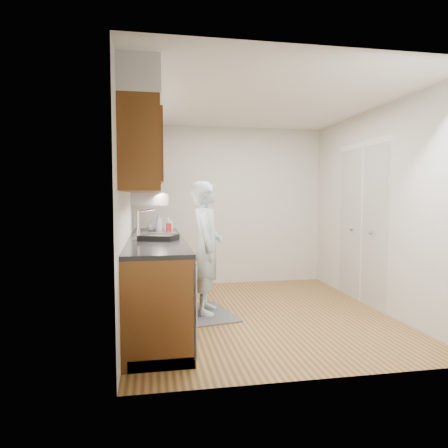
{
  "coord_description": "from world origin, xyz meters",
  "views": [
    {
      "loc": [
        -1.24,
        -4.55,
        1.41
      ],
      "look_at": [
        -0.37,
        0.25,
        1.07
      ],
      "focal_mm": 32.0,
      "sensor_mm": 36.0,
      "label": 1
    }
  ],
  "objects_px": {
    "soap_bottle_a": "(159,223)",
    "soap_bottle_b": "(168,223)",
    "soda_can": "(169,228)",
    "dish_rack": "(159,237)",
    "person": "(206,239)",
    "soap_bottle_c": "(152,225)"
  },
  "relations": [
    {
      "from": "soap_bottle_a",
      "to": "soap_bottle_b",
      "type": "bearing_deg",
      "value": 19.2
    },
    {
      "from": "soda_can",
      "to": "dish_rack",
      "type": "height_order",
      "value": "soda_can"
    },
    {
      "from": "soap_bottle_b",
      "to": "soda_can",
      "type": "bearing_deg",
      "value": -90.81
    },
    {
      "from": "soap_bottle_b",
      "to": "soap_bottle_a",
      "type": "bearing_deg",
      "value": -160.8
    },
    {
      "from": "soap_bottle_a",
      "to": "soda_can",
      "type": "relative_size",
      "value": 1.91
    },
    {
      "from": "soap_bottle_a",
      "to": "dish_rack",
      "type": "distance_m",
      "value": 1.04
    },
    {
      "from": "soda_can",
      "to": "dish_rack",
      "type": "distance_m",
      "value": 0.79
    },
    {
      "from": "person",
      "to": "dish_rack",
      "type": "height_order",
      "value": "person"
    },
    {
      "from": "soap_bottle_c",
      "to": "soda_can",
      "type": "height_order",
      "value": "soap_bottle_c"
    },
    {
      "from": "soda_can",
      "to": "person",
      "type": "bearing_deg",
      "value": -43.65
    },
    {
      "from": "soap_bottle_b",
      "to": "soap_bottle_c",
      "type": "bearing_deg",
      "value": 168.56
    },
    {
      "from": "soda_can",
      "to": "soap_bottle_c",
      "type": "bearing_deg",
      "value": 121.18
    },
    {
      "from": "soap_bottle_c",
      "to": "soap_bottle_a",
      "type": "bearing_deg",
      "value": -42.69
    },
    {
      "from": "person",
      "to": "soap_bottle_b",
      "type": "bearing_deg",
      "value": 40.68
    },
    {
      "from": "soap_bottle_a",
      "to": "soap_bottle_c",
      "type": "bearing_deg",
      "value": 137.31
    },
    {
      "from": "dish_rack",
      "to": "person",
      "type": "bearing_deg",
      "value": 55.54
    },
    {
      "from": "person",
      "to": "dish_rack",
      "type": "distance_m",
      "value": 0.68
    },
    {
      "from": "soda_can",
      "to": "dish_rack",
      "type": "xyz_separation_m",
      "value": [
        -0.14,
        -0.77,
        -0.03
      ]
    },
    {
      "from": "soap_bottle_a",
      "to": "soap_bottle_c",
      "type": "distance_m",
      "value": 0.13
    },
    {
      "from": "soap_bottle_c",
      "to": "soda_can",
      "type": "xyz_separation_m",
      "value": [
        0.21,
        -0.35,
        -0.02
      ]
    },
    {
      "from": "soap_bottle_c",
      "to": "soap_bottle_b",
      "type": "bearing_deg",
      "value": -11.44
    },
    {
      "from": "soap_bottle_a",
      "to": "soap_bottle_b",
      "type": "xyz_separation_m",
      "value": [
        0.12,
        0.04,
        -0.01
      ]
    }
  ]
}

